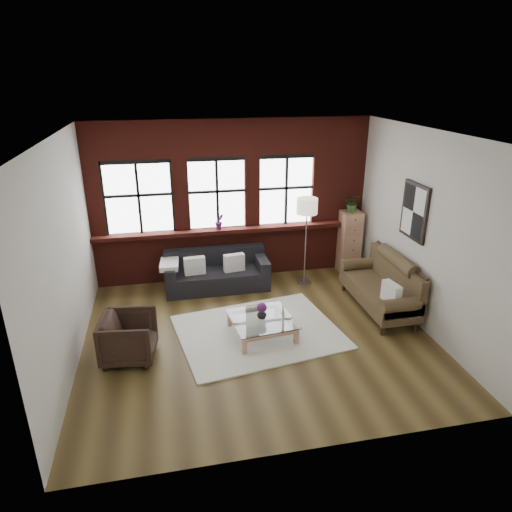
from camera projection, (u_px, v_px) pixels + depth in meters
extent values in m
plane|color=#47361A|center=(257.00, 335.00, 7.45)|extent=(5.50, 5.50, 0.00)
plane|color=white|center=(258.00, 134.00, 6.25)|extent=(5.50, 5.50, 0.00)
plane|color=beige|center=(232.00, 201.00, 9.12)|extent=(5.50, 0.00, 5.50)
plane|color=beige|center=(309.00, 328.00, 4.58)|extent=(5.50, 0.00, 5.50)
plane|color=beige|center=(64.00, 257.00, 6.33)|extent=(0.00, 5.00, 5.00)
plane|color=beige|center=(424.00, 231.00, 7.36)|extent=(0.00, 5.00, 5.00)
cube|color=#5B1C15|center=(234.00, 230.00, 9.19)|extent=(5.50, 0.30, 0.08)
cube|color=silver|center=(258.00, 332.00, 7.52)|extent=(2.83, 2.38, 0.03)
cube|color=white|center=(195.00, 266.00, 8.72)|extent=(0.41, 0.17, 0.34)
cube|color=white|center=(234.00, 263.00, 8.86)|extent=(0.42, 0.20, 0.34)
cube|color=white|center=(391.00, 293.00, 7.50)|extent=(0.20, 0.40, 0.34)
imported|color=black|center=(129.00, 337.00, 6.73)|extent=(0.87, 0.85, 0.71)
imported|color=#B2B2B2|center=(262.00, 314.00, 7.29)|extent=(0.16, 0.16, 0.16)
sphere|color=#60246B|center=(262.00, 308.00, 7.25)|extent=(0.16, 0.16, 0.16)
cube|color=tan|center=(349.00, 242.00, 9.64)|extent=(0.41, 0.41, 1.32)
imported|color=#2D5923|center=(353.00, 203.00, 9.33)|extent=(0.39, 0.36, 0.36)
imported|color=#60246B|center=(219.00, 221.00, 9.04)|extent=(0.21, 0.19, 0.32)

